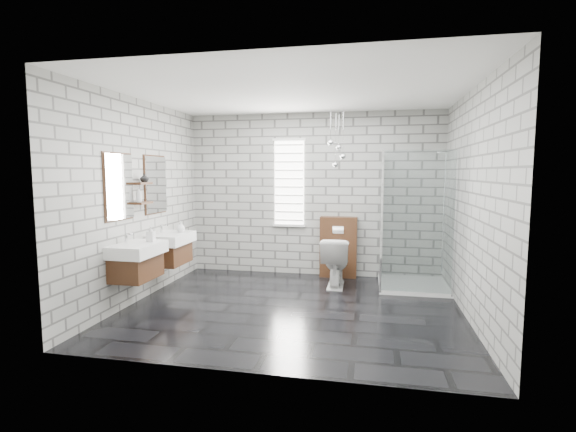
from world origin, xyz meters
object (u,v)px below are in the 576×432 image
(toilet, at_px, (335,262))
(vanity_right, at_px, (169,240))
(shower_enclosure, at_px, (407,255))
(vanity_left, at_px, (135,251))
(cistern_panel, at_px, (338,247))

(toilet, bearing_deg, vanity_right, 16.23)
(shower_enclosure, bearing_deg, vanity_left, -153.89)
(vanity_right, xyz_separation_m, toilet, (2.35, 0.73, -0.38))
(vanity_right, xyz_separation_m, cistern_panel, (2.35, 1.30, -0.26))
(vanity_right, relative_size, shower_enclosure, 0.77)
(vanity_left, relative_size, toilet, 2.09)
(vanity_left, distance_m, toilet, 2.88)
(vanity_left, xyz_separation_m, shower_enclosure, (3.41, 1.67, -0.25))
(cistern_panel, bearing_deg, vanity_left, -137.07)
(vanity_right, bearing_deg, vanity_left, -90.00)
(shower_enclosure, bearing_deg, toilet, -177.18)
(cistern_panel, height_order, shower_enclosure, shower_enclosure)
(vanity_right, bearing_deg, toilet, 17.29)
(vanity_left, relative_size, cistern_panel, 1.57)
(shower_enclosure, bearing_deg, vanity_right, -167.04)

